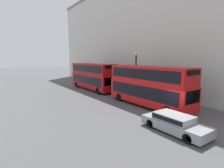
% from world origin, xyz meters
% --- Properties ---
extents(ground_plane, '(200.00, 200.00, 0.00)m').
position_xyz_m(ground_plane, '(0.00, 0.00, 0.00)').
color(ground_plane, '#515154').
extents(bus_leading, '(2.59, 10.27, 4.35)m').
position_xyz_m(bus_leading, '(1.60, 4.68, 2.40)').
color(bus_leading, red).
rests_on(bus_leading, ground).
extents(bus_second_in_queue, '(2.59, 10.87, 4.33)m').
position_xyz_m(bus_second_in_queue, '(1.60, 17.20, 2.39)').
color(bus_second_in_queue, '#A80F14').
rests_on(bus_second_in_queue, ground).
extents(car_dark_sedan, '(1.86, 4.73, 1.26)m').
position_xyz_m(car_dark_sedan, '(-1.80, -1.16, 0.68)').
color(car_dark_sedan, gray).
rests_on(car_dark_sedan, ground).
extents(street_lamp, '(0.44, 0.44, 5.97)m').
position_xyz_m(street_lamp, '(3.54, 8.74, 3.73)').
color(street_lamp, black).
rests_on(street_lamp, ground).
extents(pedestrian, '(0.36, 0.36, 1.62)m').
position_xyz_m(pedestrian, '(4.07, 7.01, 0.74)').
color(pedestrian, maroon).
rests_on(pedestrian, ground).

